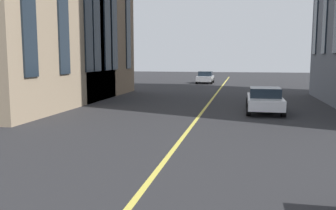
% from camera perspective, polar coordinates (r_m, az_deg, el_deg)
% --- Properties ---
extents(lane_centre_line, '(80.00, 0.16, 0.01)m').
position_cam_1_polar(lane_centre_line, '(18.47, 4.82, -1.82)').
color(lane_centre_line, '#D8C64C').
rests_on(lane_centre_line, ground_plane).
extents(car_white_parked_b, '(4.40, 1.95, 1.37)m').
position_cam_1_polar(car_white_parked_b, '(20.45, 14.90, 0.82)').
color(car_white_parked_b, silver).
rests_on(car_white_parked_b, ground_plane).
extents(car_silver_parked_a, '(3.90, 1.89, 1.40)m').
position_cam_1_polar(car_silver_parked_a, '(42.99, 5.86, 4.33)').
color(car_silver_parked_a, '#B7BABF').
rests_on(car_silver_parked_a, ground_plane).
extents(building_left_near, '(10.24, 13.81, 14.75)m').
position_cam_1_polar(building_left_near, '(31.51, -20.79, 14.98)').
color(building_left_near, '#846B51').
rests_on(building_left_near, ground_plane).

